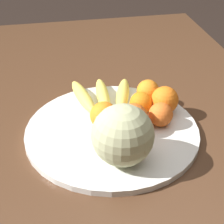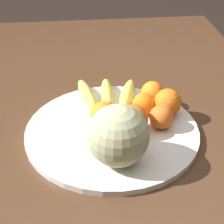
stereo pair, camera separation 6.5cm
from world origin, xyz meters
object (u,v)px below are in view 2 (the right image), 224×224
object	(u,v)px
banana_bunch	(116,96)
produce_tag	(154,115)
orange_front_left	(168,102)
orange_top_small	(152,93)
orange_back_left	(162,117)
orange_front_right	(104,115)
melon	(118,136)
fruit_bowl	(112,131)
orange_back_right	(144,104)
orange_mid_center	(132,120)
kitchen_table	(129,155)

from	to	relation	value
banana_bunch	produce_tag	world-z (taller)	banana_bunch
orange_front_left	orange_top_small	bearing A→B (deg)	24.13
orange_top_small	orange_back_left	bearing A→B (deg)	179.84
banana_bunch	orange_front_left	bearing A→B (deg)	-111.52
orange_front_right	orange_back_left	world-z (taller)	orange_front_right
melon	fruit_bowl	bearing A→B (deg)	-0.06
orange_back_right	produce_tag	size ratio (longest dim) A/B	0.73
orange_front_left	melon	bearing A→B (deg)	138.43
fruit_bowl	orange_front_right	distance (m)	0.05
orange_back_left	orange_back_right	world-z (taller)	orange_back_left
banana_bunch	orange_mid_center	xyz separation A→B (m)	(-0.15, -0.02, 0.02)
melon	orange_back_left	distance (m)	0.17
orange_mid_center	orange_back_left	size ratio (longest dim) A/B	1.25
kitchen_table	melon	size ratio (longest dim) A/B	12.08
orange_front_left	orange_mid_center	world-z (taller)	orange_mid_center
banana_bunch	orange_mid_center	size ratio (longest dim) A/B	3.34
orange_back_left	orange_back_right	xyz separation A→B (m)	(0.06, 0.03, -0.00)
fruit_bowl	orange_front_left	xyz separation A→B (m)	(0.05, -0.15, 0.04)
orange_top_small	produce_tag	world-z (taller)	orange_top_small
orange_front_left	orange_back_right	bearing A→B (deg)	82.83
melon	produce_tag	xyz separation A→B (m)	(0.17, -0.12, -0.07)
fruit_bowl	orange_back_right	bearing A→B (deg)	-56.72
orange_front_right	orange_mid_center	distance (m)	0.07
orange_back_right	produce_tag	bearing A→B (deg)	-109.73
fruit_bowl	orange_mid_center	distance (m)	0.07
orange_front_left	orange_mid_center	bearing A→B (deg)	124.32
orange_front_right	orange_back_right	xyz separation A→B (m)	(0.05, -0.11, -0.00)
orange_back_left	orange_mid_center	bearing A→B (deg)	101.39
kitchen_table	produce_tag	xyz separation A→B (m)	(0.04, -0.07, 0.10)
banana_bunch	fruit_bowl	bearing A→B (deg)	178.42
kitchen_table	orange_front_right	bearing A→B (deg)	91.65
fruit_bowl	melon	distance (m)	0.14
kitchen_table	orange_back_left	bearing A→B (deg)	-103.26
orange_front_left	orange_mid_center	distance (m)	0.13
melon	orange_back_right	bearing A→B (deg)	-26.60
kitchen_table	orange_front_left	world-z (taller)	orange_front_left
kitchen_table	melon	world-z (taller)	melon
orange_top_small	produce_tag	bearing A→B (deg)	173.94
orange_top_small	orange_back_right	bearing A→B (deg)	147.92
banana_bunch	orange_back_left	distance (m)	0.16
fruit_bowl	orange_front_left	bearing A→B (deg)	-71.44
banana_bunch	orange_back_left	world-z (taller)	orange_back_left
kitchen_table	fruit_bowl	xyz separation A→B (m)	(-0.01, 0.05, 0.09)
orange_top_small	produce_tag	distance (m)	0.07
orange_front_left	orange_back_right	xyz separation A→B (m)	(0.01, 0.06, -0.01)
kitchen_table	orange_back_left	world-z (taller)	orange_back_left
orange_top_small	orange_front_left	bearing A→B (deg)	-155.87
kitchen_table	orange_front_left	bearing A→B (deg)	-69.69
orange_mid_center	orange_back_left	distance (m)	0.08
fruit_bowl	orange_mid_center	bearing A→B (deg)	-114.36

